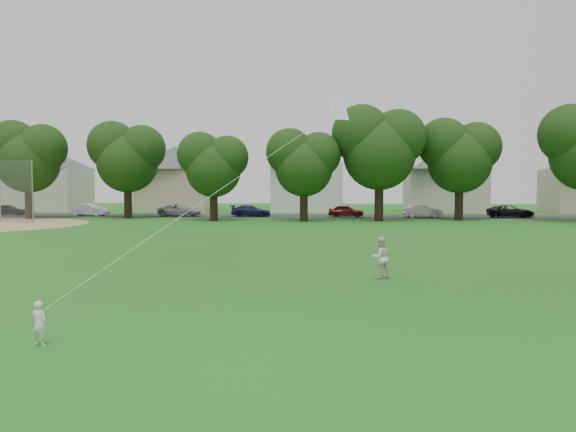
{
  "coord_description": "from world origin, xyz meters",
  "views": [
    {
      "loc": [
        2.62,
        -14.7,
        3.25
      ],
      "look_at": [
        1.38,
        2.0,
        2.3
      ],
      "focal_mm": 35.0,
      "sensor_mm": 36.0,
      "label": 1
    }
  ],
  "objects": [
    {
      "name": "parked_cars",
      "position": [
        -3.37,
        41.0,
        0.61
      ],
      "size": [
        54.75,
        2.38,
        1.28
      ],
      "color": "black",
      "rests_on": "ground"
    },
    {
      "name": "ground",
      "position": [
        0.0,
        0.0,
        0.0
      ],
      "size": [
        160.0,
        160.0,
        0.0
      ],
      "primitive_type": "plane",
      "color": "#1D5814",
      "rests_on": "ground"
    },
    {
      "name": "older_boy",
      "position": [
        4.36,
        4.69,
        0.72
      ],
      "size": [
        0.88,
        0.82,
        1.45
      ],
      "primitive_type": "imported",
      "rotation": [
        0.0,
        0.0,
        3.64
      ],
      "color": "silver",
      "rests_on": "ground"
    },
    {
      "name": "street",
      "position": [
        0.0,
        42.0,
        0.01
      ],
      "size": [
        90.0,
        7.0,
        0.01
      ],
      "primitive_type": "cube",
      "color": "#2D2D30",
      "rests_on": "ground"
    },
    {
      "name": "tree_row",
      "position": [
        1.62,
        35.29,
        6.39
      ],
      "size": [
        83.14,
        9.35,
        10.67
      ],
      "color": "black",
      "rests_on": "ground"
    },
    {
      "name": "house_row",
      "position": [
        -0.18,
        52.0,
        4.8
      ],
      "size": [
        76.44,
        12.69,
        10.32
      ],
      "color": "silver",
      "rests_on": "ground"
    },
    {
      "name": "kite",
      "position": [
        -0.13,
        2.46,
        3.51
      ],
      "size": [
        3.64,
        6.87,
        15.34
      ],
      "color": "silver",
      "rests_on": "ground"
    },
    {
      "name": "toddler",
      "position": [
        -3.21,
        -3.96,
        0.46
      ],
      "size": [
        0.35,
        0.25,
        0.91
      ],
      "primitive_type": "imported",
      "rotation": [
        0.0,
        0.0,
        3.04
      ],
      "color": "white",
      "rests_on": "ground"
    }
  ]
}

